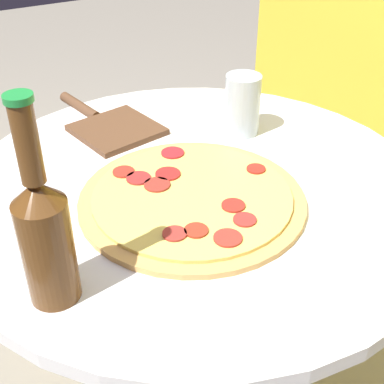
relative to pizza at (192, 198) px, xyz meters
name	(u,v)px	position (x,y,z in m)	size (l,w,h in m)	color
table	(194,269)	(-0.05, 0.03, -0.21)	(0.82, 0.82, 0.72)	white
pizza	(192,198)	(0.00, 0.00, 0.00)	(0.37, 0.37, 0.02)	tan
beer_bottle	(45,233)	(0.09, -0.26, 0.09)	(0.07, 0.07, 0.28)	#563314
pizza_paddle	(109,125)	(-0.31, -0.02, 0.00)	(0.30, 0.18, 0.02)	brown
drinking_glass	(242,105)	(-0.17, 0.21, 0.05)	(0.07, 0.07, 0.12)	#ADBCC6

